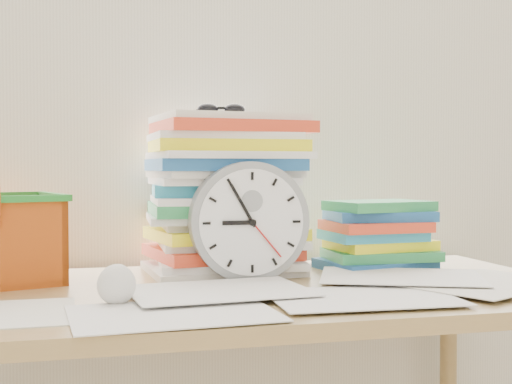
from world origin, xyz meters
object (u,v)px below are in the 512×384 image
object	(u,v)px
paper_stack	(224,194)
book_stack	(379,235)
clock	(249,221)
desk	(232,325)

from	to	relation	value
paper_stack	book_stack	bearing A→B (deg)	-9.10
clock	desk	bearing A→B (deg)	-126.97
desk	paper_stack	distance (m)	0.34
desk	book_stack	size ratio (longest dim) A/B	5.23
desk	book_stack	distance (m)	0.45
desk	clock	size ratio (longest dim) A/B	5.61
clock	book_stack	distance (m)	0.35
clock	paper_stack	bearing A→B (deg)	98.09
desk	book_stack	world-z (taller)	book_stack
desk	book_stack	bearing A→B (deg)	22.56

